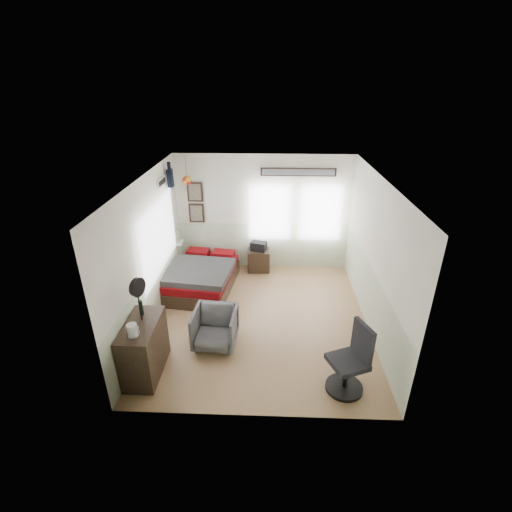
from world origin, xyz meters
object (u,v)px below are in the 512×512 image
object	(u,v)px
bed	(202,277)
task_chair	(351,364)
armchair	(215,328)
dresser	(144,348)
nightstand	(259,260)

from	to	relation	value
bed	task_chair	size ratio (longest dim) A/B	1.77
armchair	task_chair	world-z (taller)	task_chair
dresser	armchair	distance (m)	1.22
bed	dresser	xyz separation A→B (m)	(-0.44, -2.56, 0.17)
dresser	nightstand	size ratio (longest dim) A/B	1.94
bed	task_chair	world-z (taller)	task_chair
dresser	nightstand	distance (m)	3.85
bed	nightstand	size ratio (longest dim) A/B	3.79
armchair	dresser	bearing A→B (deg)	-140.86
bed	nightstand	xyz separation A→B (m)	(1.20, 0.92, -0.02)
dresser	bed	bearing A→B (deg)	80.23
nightstand	task_chair	distance (m)	3.99
bed	armchair	bearing A→B (deg)	-66.16
bed	nightstand	bearing A→B (deg)	45.03
armchair	nightstand	size ratio (longest dim) A/B	1.42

